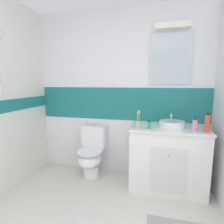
# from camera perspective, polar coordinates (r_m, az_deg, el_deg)

# --- Properties ---
(wall_back_tiled) EXTENTS (3.20, 0.20, 2.50)m
(wall_back_tiled) POSITION_cam_1_polar(r_m,az_deg,el_deg) (2.81, 2.90, 5.92)
(wall_back_tiled) COLOR white
(wall_back_tiled) RESTS_ON ground_plane
(vanity_cabinet) EXTENTS (0.98, 0.59, 0.85)m
(vanity_cabinet) POSITION_cam_1_polar(r_m,az_deg,el_deg) (2.63, 17.00, -13.49)
(vanity_cabinet) COLOR white
(vanity_cabinet) RESTS_ON ground_plane
(sink_basin) EXTENTS (0.32, 0.37, 0.16)m
(sink_basin) POSITION_cam_1_polar(r_m,az_deg,el_deg) (2.48, 18.40, -3.53)
(sink_basin) COLOR white
(sink_basin) RESTS_ON vanity_cabinet
(toilet) EXTENTS (0.37, 0.50, 0.77)m
(toilet) POSITION_cam_1_polar(r_m,az_deg,el_deg) (2.84, -6.53, -12.83)
(toilet) COLOR white
(toilet) RESTS_ON ground_plane
(toothbrush_cup) EXTENTS (0.07, 0.07, 0.23)m
(toothbrush_cup) POSITION_cam_1_polar(r_m,az_deg,el_deg) (2.33, 8.29, -3.62)
(toothbrush_cup) COLOR #B2ADA3
(toothbrush_cup) RESTS_ON vanity_cabinet
(soap_dispenser) EXTENTS (0.06, 0.06, 0.18)m
(soap_dispenser) POSITION_cam_1_polar(r_m,az_deg,el_deg) (2.36, 24.72, -3.92)
(soap_dispenser) COLOR pink
(soap_dispenser) RESTS_ON vanity_cabinet
(perfume_flask_small) EXTENTS (0.04, 0.03, 0.11)m
(perfume_flask_small) POSITION_cam_1_polar(r_m,az_deg,el_deg) (2.31, 11.70, -4.00)
(perfume_flask_small) COLOR green
(perfume_flask_small) RESTS_ON vanity_cabinet
(shampoo_bottle_tall) EXTENTS (0.06, 0.06, 0.23)m
(shampoo_bottle_tall) POSITION_cam_1_polar(r_m,az_deg,el_deg) (2.37, 27.90, -3.10)
(shampoo_bottle_tall) COLOR #D84C33
(shampoo_bottle_tall) RESTS_ON vanity_cabinet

